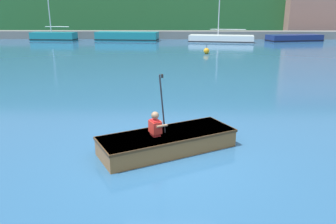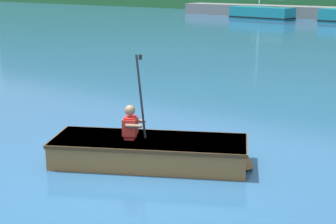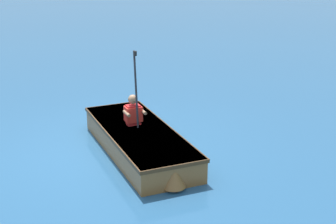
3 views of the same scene
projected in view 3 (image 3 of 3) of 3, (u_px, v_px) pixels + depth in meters
The scene contains 3 objects.
ground_plane at pixel (108, 152), 9.08m from camera, with size 300.00×300.00×0.00m, color #28567F.
rowboat_foreground at pixel (140, 141), 8.93m from camera, with size 3.29×2.50×0.42m.
person_paddler at pixel (133, 111), 9.09m from camera, with size 0.44×0.44×1.37m.
Camera 3 is at (8.19, 1.92, 3.64)m, focal length 55.00 mm.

